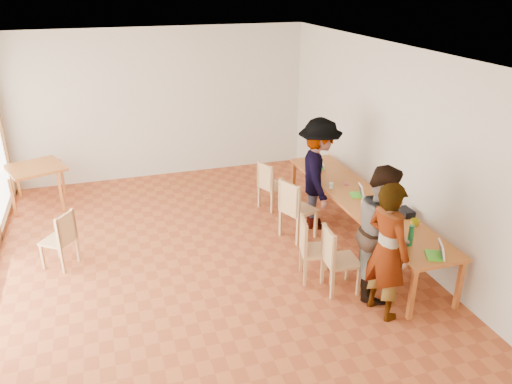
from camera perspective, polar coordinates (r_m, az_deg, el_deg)
The scene contains 23 objects.
ground at distance 7.27m, azimuth -5.79°, elevation -8.96°, with size 8.00×8.00×0.00m, color #A85028.
wall_back at distance 10.37m, azimuth -10.89°, elevation 9.81°, with size 6.00×0.10×3.00m, color beige.
wall_right at distance 7.70m, azimuth 16.16°, elevation 4.50°, with size 0.10×8.00×3.00m, color beige.
ceiling at distance 6.20m, azimuth -6.96°, elevation 15.30°, with size 6.00×8.00×0.04m, color white.
communal_table at distance 7.83m, azimuth 11.96°, elevation -1.02°, with size 0.80×4.00×0.75m.
side_table at distance 9.78m, azimuth -23.86°, elevation 2.25°, with size 0.90×0.90×0.75m.
chair_near at distance 6.62m, azimuth 9.00°, elevation -6.95°, with size 0.46×0.46×0.49m.
chair_mid at distance 6.83m, azimuth 6.20°, elevation -5.82°, with size 0.51×0.51×0.49m.
chair_far at distance 7.81m, azimuth 4.36°, elevation -1.36°, with size 0.60×0.60×0.53m.
chair_empty at distance 8.84m, azimuth 1.51°, elevation 1.27°, with size 0.54×0.54×0.47m.
chair_spare at distance 7.60m, azimuth -21.28°, elevation -4.51°, with size 0.55×0.55×0.45m.
person_near at distance 6.18m, azimuth 14.75°, elevation -6.50°, with size 0.64×0.42×1.76m, color gray.
person_mid at distance 6.59m, azimuth 14.18°, elevation -4.34°, with size 0.86×0.67×1.77m, color gray.
person_far at distance 8.15m, azimuth 7.14°, elevation 2.02°, with size 1.20×0.69×1.85m, color gray.
laptop_near at distance 6.47m, azimuth 20.01°, elevation -6.52°, with size 0.29×0.30×0.20m.
laptop_mid at distance 7.87m, azimuth 11.62°, elevation -0.07°, with size 0.24×0.26×0.19m.
laptop_far at distance 8.88m, azimuth 7.25°, elevation 2.99°, with size 0.19×0.22×0.18m.
yellow_mug at distance 7.14m, azimuth 17.70°, elevation -3.34°, with size 0.12×0.12×0.10m, color #C5C00B.
green_bottle at distance 6.58m, azimuth 17.28°, elevation -4.78°, with size 0.07×0.07×0.28m, color #1D7A3F.
clear_glass at distance 8.08m, azimuth 8.58°, elevation 0.74°, with size 0.07×0.07×0.09m, color silver.
condiment_cup at distance 7.29m, azimuth 14.10°, elevation -2.48°, with size 0.08×0.08×0.06m, color white.
pink_phone at distance 8.27m, azimuth 10.27°, elevation 0.89°, with size 0.05×0.10×0.01m, color #CB3C68.
black_pouch at distance 7.41m, azimuth 16.73°, elevation -2.21°, with size 0.16×0.26×0.09m, color black.
Camera 1 is at (-1.15, -6.03, 3.89)m, focal length 35.00 mm.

